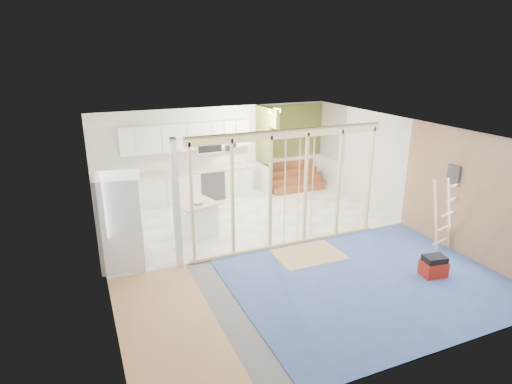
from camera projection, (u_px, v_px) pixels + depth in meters
name	position (u px, v px, depth m)	size (l,w,h in m)	color
room	(276.00, 191.00, 8.94)	(7.01, 8.01, 2.61)	slate
floor_overlays	(276.00, 246.00, 9.43)	(7.00, 8.00, 0.03)	white
stud_frame	(266.00, 180.00, 8.77)	(4.66, 0.14, 2.60)	beige
base_cabinets	(167.00, 192.00, 11.53)	(4.45, 2.24, 0.93)	white
upper_cabinets	(189.00, 138.00, 11.79)	(3.60, 0.41, 0.85)	white
green_partition	(284.00, 160.00, 13.01)	(2.25, 1.51, 2.60)	olive
pot_rack	(230.00, 143.00, 10.25)	(0.52, 0.52, 0.72)	black
sheathing_panel	(477.00, 199.00, 8.49)	(0.02, 4.00, 2.60)	tan
electrical_panel	(453.00, 175.00, 8.89)	(0.04, 0.30, 0.40)	#3B3B40
ceiling_light	(275.00, 111.00, 11.69)	(0.32, 0.32, 0.08)	#FFEABF
fridge	(122.00, 222.00, 8.29)	(0.96, 0.93, 1.88)	white
island	(196.00, 219.00, 9.82)	(1.05, 1.05, 0.83)	white
bowl	(198.00, 202.00, 9.61)	(0.29, 0.29, 0.07)	white
soap_bottle_a	(130.00, 171.00, 11.28)	(0.11, 0.11, 0.27)	silver
soap_bottle_b	(243.00, 162.00, 12.43)	(0.08, 0.09, 0.19)	silver
toolbox	(434.00, 267.00, 8.11)	(0.49, 0.40, 0.42)	#A51D0F
ladder	(444.00, 215.00, 8.93)	(0.88, 0.04, 1.64)	beige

